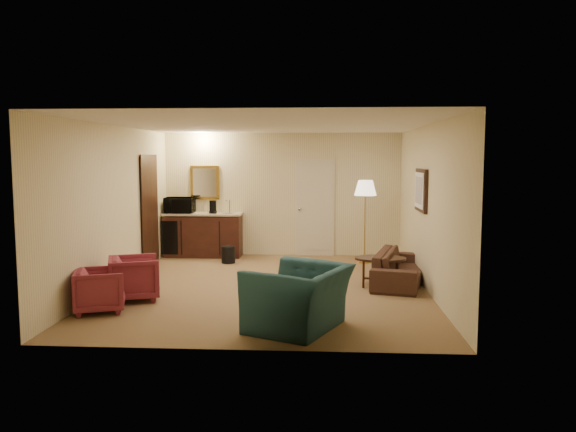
% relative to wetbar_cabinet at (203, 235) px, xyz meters
% --- Properties ---
extents(ground, '(6.00, 6.00, 0.00)m').
position_rel_wetbar_cabinet_xyz_m(ground, '(1.65, -2.72, -0.46)').
color(ground, olive).
rests_on(ground, ground).
extents(room_walls, '(5.02, 6.01, 2.61)m').
position_rel_wetbar_cabinet_xyz_m(room_walls, '(1.55, -1.95, 1.26)').
color(room_walls, '#C5B694').
rests_on(room_walls, ground).
extents(wetbar_cabinet, '(1.64, 0.58, 0.92)m').
position_rel_wetbar_cabinet_xyz_m(wetbar_cabinet, '(0.00, 0.00, 0.00)').
color(wetbar_cabinet, '#3D1A13').
rests_on(wetbar_cabinet, ground).
extents(sofa, '(0.99, 1.93, 0.72)m').
position_rel_wetbar_cabinet_xyz_m(sofa, '(3.80, -2.34, -0.10)').
color(sofa, black).
rests_on(sofa, ground).
extents(teal_armchair, '(1.19, 1.39, 1.03)m').
position_rel_wetbar_cabinet_xyz_m(teal_armchair, '(2.22, -4.92, 0.06)').
color(teal_armchair, '#204D52').
rests_on(teal_armchair, ground).
extents(rose_chair_near, '(0.85, 0.87, 0.71)m').
position_rel_wetbar_cabinet_xyz_m(rose_chair_near, '(-0.25, -3.65, -0.10)').
color(rose_chair_near, maroon).
rests_on(rose_chair_near, ground).
extents(rose_chair_far, '(0.77, 0.80, 0.65)m').
position_rel_wetbar_cabinet_xyz_m(rose_chair_far, '(-0.50, -4.32, -0.13)').
color(rose_chair_far, maroon).
rests_on(rose_chair_far, ground).
extents(coffee_table, '(0.87, 0.62, 0.48)m').
position_rel_wetbar_cabinet_xyz_m(coffee_table, '(3.45, -2.57, -0.22)').
color(coffee_table, black).
rests_on(coffee_table, ground).
extents(floor_lamp, '(0.53, 0.53, 1.65)m').
position_rel_wetbar_cabinet_xyz_m(floor_lamp, '(3.35, -0.53, 0.36)').
color(floor_lamp, '#B6943C').
rests_on(floor_lamp, ground).
extents(waste_bin, '(0.35, 0.35, 0.34)m').
position_rel_wetbar_cabinet_xyz_m(waste_bin, '(0.65, -0.72, -0.29)').
color(waste_bin, black).
rests_on(waste_bin, ground).
extents(microwave, '(0.60, 0.34, 0.40)m').
position_rel_wetbar_cabinet_xyz_m(microwave, '(-0.49, -0.02, 0.66)').
color(microwave, black).
rests_on(microwave, wetbar_cabinet).
extents(coffee_maker, '(0.18, 0.18, 0.27)m').
position_rel_wetbar_cabinet_xyz_m(coffee_maker, '(0.23, -0.06, 0.59)').
color(coffee_maker, black).
rests_on(coffee_maker, wetbar_cabinet).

